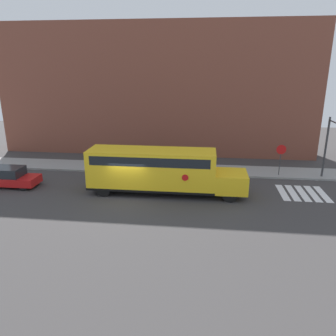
{
  "coord_description": "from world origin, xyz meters",
  "views": [
    {
      "loc": [
        5.29,
        -21.04,
        8.8
      ],
      "look_at": [
        2.62,
        1.36,
        1.75
      ],
      "focal_mm": 35.0,
      "sensor_mm": 36.0,
      "label": 1
    }
  ],
  "objects_px": {
    "traffic_light": "(332,141)",
    "stop_sign": "(281,155)",
    "parked_car": "(10,177)",
    "school_bus": "(158,169)"
  },
  "relations": [
    {
      "from": "stop_sign",
      "to": "school_bus",
      "type": "bearing_deg",
      "value": -153.03
    },
    {
      "from": "parked_car",
      "to": "stop_sign",
      "type": "xyz_separation_m",
      "value": [
        20.81,
        4.75,
        1.1
      ]
    },
    {
      "from": "parked_car",
      "to": "traffic_light",
      "type": "relative_size",
      "value": 0.82
    },
    {
      "from": "stop_sign",
      "to": "traffic_light",
      "type": "bearing_deg",
      "value": -17.24
    },
    {
      "from": "stop_sign",
      "to": "traffic_light",
      "type": "xyz_separation_m",
      "value": [
        3.44,
        -1.07,
        1.52
      ]
    },
    {
      "from": "parked_car",
      "to": "traffic_light",
      "type": "bearing_deg",
      "value": 8.64
    },
    {
      "from": "parked_car",
      "to": "stop_sign",
      "type": "relative_size",
      "value": 1.52
    },
    {
      "from": "traffic_light",
      "to": "stop_sign",
      "type": "bearing_deg",
      "value": 162.76
    },
    {
      "from": "parked_car",
      "to": "traffic_light",
      "type": "distance_m",
      "value": 24.67
    },
    {
      "from": "school_bus",
      "to": "stop_sign",
      "type": "bearing_deg",
      "value": 26.97
    }
  ]
}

